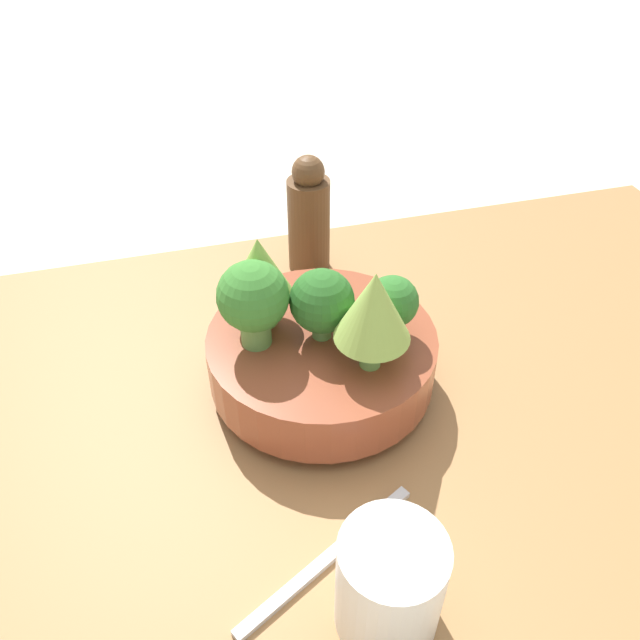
% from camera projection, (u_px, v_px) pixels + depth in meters
% --- Properties ---
extents(ground_plane, '(6.00, 6.00, 0.00)m').
position_uv_depth(ground_plane, '(331.00, 435.00, 0.65)').
color(ground_plane, beige).
extents(table, '(1.19, 0.67, 0.04)m').
position_uv_depth(table, '(332.00, 423.00, 0.64)').
color(table, '#9E7042').
rests_on(table, ground_plane).
extents(bowl, '(0.23, 0.23, 0.07)m').
position_uv_depth(bowl, '(320.00, 357.00, 0.63)').
color(bowl, brown).
rests_on(bowl, table).
extents(broccoli_floret_center, '(0.06, 0.06, 0.07)m').
position_uv_depth(broccoli_floret_center, '(320.00, 302.00, 0.58)').
color(broccoli_floret_center, '#609347').
rests_on(broccoli_floret_center, bowl).
extents(broccoli_floret_right, '(0.05, 0.05, 0.07)m').
position_uv_depth(broccoli_floret_right, '(392.00, 304.00, 0.59)').
color(broccoli_floret_right, '#609347').
rests_on(broccoli_floret_right, bowl).
extents(broccoli_floret_left, '(0.07, 0.07, 0.09)m').
position_uv_depth(broccoli_floret_left, '(253.00, 299.00, 0.57)').
color(broccoli_floret_left, '#609347').
rests_on(broccoli_floret_left, bowl).
extents(romanesco_piece_near, '(0.07, 0.07, 0.10)m').
position_uv_depth(romanesco_piece_near, '(374.00, 308.00, 0.54)').
color(romanesco_piece_near, '#6BA34C').
rests_on(romanesco_piece_near, bowl).
extents(romanesco_piece_far, '(0.06, 0.06, 0.10)m').
position_uv_depth(romanesco_piece_far, '(260.00, 272.00, 0.59)').
color(romanesco_piece_far, '#6BA34C').
rests_on(romanesco_piece_far, bowl).
extents(cup, '(0.08, 0.08, 0.09)m').
position_uv_depth(cup, '(389.00, 585.00, 0.44)').
color(cup, silver).
rests_on(cup, table).
extents(pepper_mill, '(0.05, 0.05, 0.16)m').
position_uv_depth(pepper_mill, '(309.00, 218.00, 0.77)').
color(pepper_mill, brown).
rests_on(pepper_mill, table).
extents(fork, '(0.17, 0.09, 0.01)m').
position_uv_depth(fork, '(328.00, 558.00, 0.50)').
color(fork, silver).
rests_on(fork, table).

